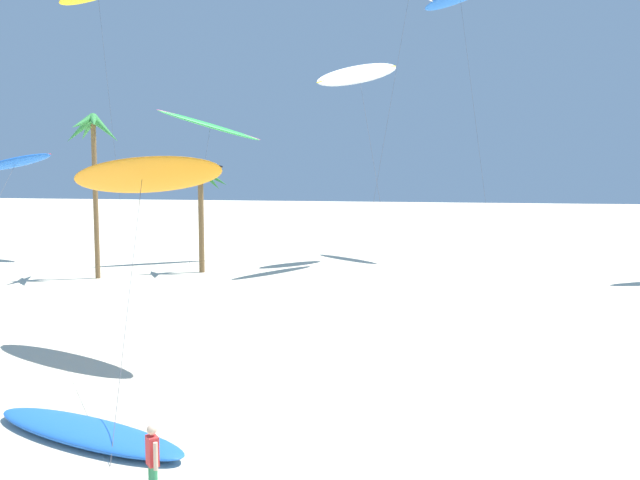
# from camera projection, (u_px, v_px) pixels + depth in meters

# --- Properties ---
(palm_tree_0) EXTENTS (3.49, 4.17, 10.20)m
(palm_tree_0) POSITION_uv_depth(u_px,v_px,m) (93.00, 138.00, 42.88)
(palm_tree_0) COLOR brown
(palm_tree_0) RESTS_ON ground
(palm_tree_1) EXTENTS (3.85, 3.75, 7.04)m
(palm_tree_1) POSITION_uv_depth(u_px,v_px,m) (200.00, 187.00, 45.70)
(palm_tree_1) COLOR brown
(palm_tree_1) RESTS_ON ground
(flying_kite_0) EXTENTS (7.63, 11.27, 7.55)m
(flying_kite_0) POSITION_uv_depth(u_px,v_px,m) (142.00, 175.00, 25.01)
(flying_kite_0) COLOR orange
(flying_kite_0) RESTS_ON ground
(flying_kite_1) EXTENTS (5.95, 12.11, 14.64)m
(flying_kite_1) POSITION_uv_depth(u_px,v_px,m) (359.00, 74.00, 46.29)
(flying_kite_1) COLOR white
(flying_kite_1) RESTS_ON ground
(flying_kite_5) EXTENTS (5.07, 10.65, 8.10)m
(flying_kite_5) POSITION_uv_depth(u_px,v_px,m) (15.00, 162.00, 44.46)
(flying_kite_5) COLOR blue
(flying_kite_5) RESTS_ON ground
(flying_kite_7) EXTENTS (6.56, 7.62, 11.16)m
(flying_kite_7) POSITION_uv_depth(u_px,v_px,m) (210.00, 126.00, 50.54)
(flying_kite_7) COLOR green
(flying_kite_7) RESTS_ON ground
(grounded_kite_1) EXTENTS (6.48, 3.45, 0.38)m
(grounded_kite_1) POSITION_uv_depth(u_px,v_px,m) (87.00, 432.00, 17.61)
(grounded_kite_1) COLOR blue
(grounded_kite_1) RESTS_ON ground
(person_foreground_walker) EXTENTS (0.37, 0.40, 1.71)m
(person_foreground_walker) POSITION_uv_depth(u_px,v_px,m) (153.00, 462.00, 14.02)
(person_foreground_walker) COLOR #338E56
(person_foreground_walker) RESTS_ON ground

